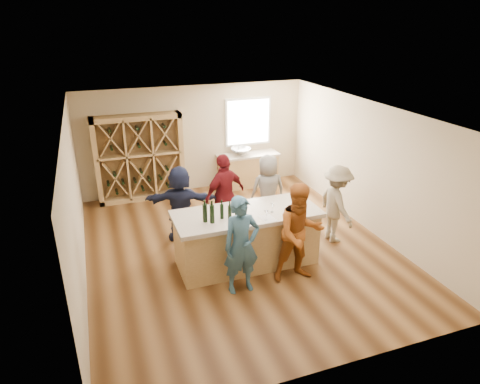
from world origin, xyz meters
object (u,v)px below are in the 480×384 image
object	(u,v)px
person_near_right	(300,233)
person_far_right	(268,191)
person_far_mid	(225,195)
wine_bottle_a	(205,213)
wine_bottle_b	(212,214)
wine_bottle_c	(222,211)
person_server	(337,204)
wine_bottle_d	(230,213)
wine_bottle_e	(237,209)
person_far_left	(181,204)
tasting_counter_base	(247,240)
person_near_left	(241,245)
wine_rack	(140,158)
sink	(241,151)

from	to	relation	value
person_near_right	person_far_right	size ratio (longest dim) A/B	1.11
person_far_mid	person_far_right	bearing A→B (deg)	159.25
wine_bottle_a	wine_bottle_b	distance (m)	0.13
wine_bottle_b	wine_bottle_c	xyz separation A→B (m)	(0.21, 0.11, -0.03)
person_near_right	person_far_mid	size ratio (longest dim) A/B	1.02
wine_bottle_a	person_far_right	world-z (taller)	person_far_right
person_far_right	person_near_right	bearing A→B (deg)	85.28
wine_bottle_b	person_server	bearing A→B (deg)	8.93
wine_bottle_d	wine_bottle_e	world-z (taller)	wine_bottle_e
wine_bottle_e	person_far_mid	size ratio (longest dim) A/B	0.16
person_far_mid	person_far_left	bearing A→B (deg)	-26.54
wine_bottle_b	person_far_left	size ratio (longest dim) A/B	0.21
tasting_counter_base	person_near_left	distance (m)	0.96
wine_bottle_c	person_near_left	bearing A→B (deg)	-80.00
wine_rack	wine_bottle_e	distance (m)	4.15
wine_bottle_c	person_server	size ratio (longest dim) A/B	0.16
wine_rack	wine_bottle_c	size ratio (longest dim) A/B	8.11
wine_bottle_b	wine_bottle_c	size ratio (longest dim) A/B	1.24
wine_bottle_a	person_server	xyz separation A→B (m)	(2.90, 0.36, -0.42)
sink	person_near_left	world-z (taller)	person_near_left
wine_rack	person_near_right	world-z (taller)	wine_rack
wine_bottle_c	person_far_left	bearing A→B (deg)	106.90
wine_bottle_a	wine_bottle_c	world-z (taller)	wine_bottle_a
wine_bottle_a	person_near_left	xyz separation A→B (m)	(0.44, -0.67, -0.37)
wine_bottle_e	person_far_left	world-z (taller)	person_far_left
wine_bottle_c	person_near_left	xyz separation A→B (m)	(0.12, -0.69, -0.34)
person_near_left	person_far_mid	distance (m)	2.15
sink	person_far_mid	world-z (taller)	person_far_mid
person_far_right	person_server	bearing A→B (deg)	136.45
wine_bottle_a	wine_bottle_b	size ratio (longest dim) A/B	0.99
wine_bottle_b	wine_bottle_e	bearing A→B (deg)	11.85
wine_bottle_d	person_server	xyz separation A→B (m)	(2.46, 0.42, -0.38)
wine_bottle_a	wine_bottle_d	distance (m)	0.44
wine_bottle_a	person_near_right	size ratio (longest dim) A/B	0.18
wine_bottle_e	person_near_right	world-z (taller)	person_near_right
wine_bottle_c	person_far_mid	size ratio (longest dim) A/B	0.15
sink	person_near_left	size ratio (longest dim) A/B	0.31
wine_bottle_d	person_far_right	bearing A→B (deg)	47.97
person_far_mid	person_near_right	bearing A→B (deg)	84.46
wine_bottle_c	wine_bottle_e	distance (m)	0.28
tasting_counter_base	wine_bottle_c	size ratio (longest dim) A/B	9.59
sink	wine_bottle_a	size ratio (longest dim) A/B	1.63
wine_bottle_e	tasting_counter_base	bearing A→B (deg)	24.07
person_near_left	person_far_right	distance (m)	2.58
person_far_left	wine_bottle_e	bearing A→B (deg)	133.38
person_far_left	person_near_right	bearing A→B (deg)	144.29
person_near_right	wine_rack	bearing A→B (deg)	118.47
sink	wine_bottle_c	distance (m)	4.27
sink	person_near_right	size ratio (longest dim) A/B	0.30
wine_bottle_d	person_far_mid	world-z (taller)	person_far_mid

